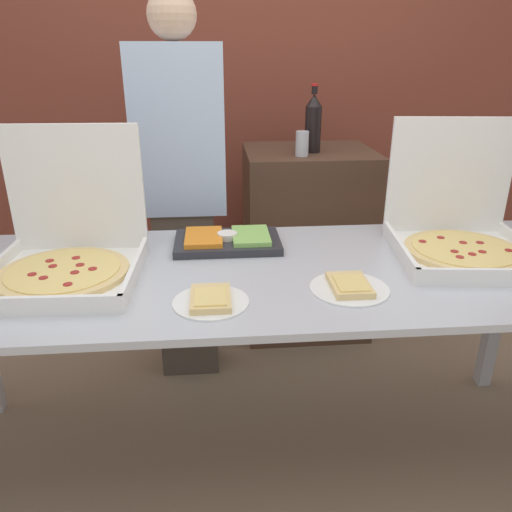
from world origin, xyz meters
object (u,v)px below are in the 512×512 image
at_px(paper_plate_front_center, 350,286).
at_px(pizza_box_far_left, 460,231).
at_px(paper_plate_front_left, 211,300).
at_px(veggie_tray, 227,241).
at_px(pizza_box_near_left, 67,251).
at_px(soda_can_silver, 302,144).
at_px(soda_bottle, 313,123).
at_px(person_guest_cap, 182,193).

bearing_deg(paper_plate_front_center, pizza_box_far_left, 29.79).
xyz_separation_m(paper_plate_front_left, veggie_tray, (0.07, 0.47, 0.01)).
bearing_deg(pizza_box_far_left, pizza_box_near_left, -170.92).
relative_size(paper_plate_front_center, veggie_tray, 0.62).
bearing_deg(paper_plate_front_center, soda_can_silver, 88.51).
xyz_separation_m(soda_bottle, person_guest_cap, (-0.66, -0.34, -0.26)).
xyz_separation_m(paper_plate_front_center, person_guest_cap, (-0.56, 0.86, 0.08)).
height_order(pizza_box_near_left, paper_plate_front_left, pizza_box_near_left).
bearing_deg(soda_bottle, paper_plate_front_center, -94.77).
distance_m(veggie_tray, person_guest_cap, 0.49).
height_order(paper_plate_front_left, soda_bottle, soda_bottle).
distance_m(pizza_box_near_left, soda_can_silver, 1.31).
bearing_deg(pizza_box_near_left, veggie_tray, 23.21).
relative_size(pizza_box_near_left, pizza_box_far_left, 0.94).
distance_m(paper_plate_front_left, person_guest_cap, 0.92).
relative_size(paper_plate_front_left, person_guest_cap, 0.13).
xyz_separation_m(pizza_box_near_left, paper_plate_front_center, (0.91, -0.20, -0.07)).
relative_size(soda_can_silver, person_guest_cap, 0.07).
height_order(soda_can_silver, person_guest_cap, person_guest_cap).
relative_size(pizza_box_near_left, paper_plate_front_left, 2.20).
distance_m(paper_plate_front_left, soda_bottle, 1.40).
relative_size(pizza_box_far_left, paper_plate_front_left, 2.34).
height_order(pizza_box_far_left, soda_can_silver, pizza_box_far_left).
relative_size(pizza_box_near_left, soda_can_silver, 4.11).
height_order(pizza_box_near_left, paper_plate_front_center, pizza_box_near_left).
relative_size(pizza_box_near_left, person_guest_cap, 0.29).
distance_m(pizza_box_near_left, veggie_tray, 0.58).
distance_m(paper_plate_front_center, person_guest_cap, 1.03).
height_order(pizza_box_far_left, person_guest_cap, person_guest_cap).
bearing_deg(pizza_box_near_left, paper_plate_front_left, -26.60).
xyz_separation_m(pizza_box_far_left, paper_plate_front_left, (-0.92, -0.33, -0.07)).
bearing_deg(person_guest_cap, paper_plate_front_left, 97.88).
bearing_deg(paper_plate_front_left, pizza_box_far_left, 19.77).
height_order(paper_plate_front_left, person_guest_cap, person_guest_cap).
xyz_separation_m(paper_plate_front_center, paper_plate_front_left, (-0.44, -0.05, 0.00)).
xyz_separation_m(pizza_box_far_left, veggie_tray, (-0.86, 0.14, -0.06)).
bearing_deg(paper_plate_front_left, person_guest_cap, 97.88).
relative_size(soda_bottle, person_guest_cap, 0.19).
height_order(paper_plate_front_left, veggie_tray, veggie_tray).
distance_m(paper_plate_front_left, soda_can_silver, 1.27).
xyz_separation_m(pizza_box_near_left, soda_can_silver, (0.94, 0.89, 0.19)).
distance_m(paper_plate_front_center, veggie_tray, 0.56).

